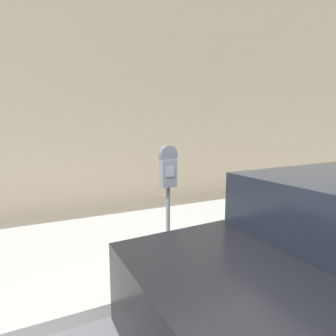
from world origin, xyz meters
name	(u,v)px	position (x,y,z in m)	size (l,w,h in m)	color
sidewalk	(150,240)	(0.00, 2.20, 0.07)	(24.00, 2.80, 0.14)	#ADAAA3
building_facade	(115,65)	(0.00, 4.23, 3.26)	(24.00, 0.30, 6.52)	tan
parking_meter	(168,177)	(-0.11, 1.29, 1.29)	(0.22, 0.13, 1.54)	slate
fire_hydrant	(319,202)	(3.11, 1.48, 0.54)	(0.28, 0.28, 0.80)	red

